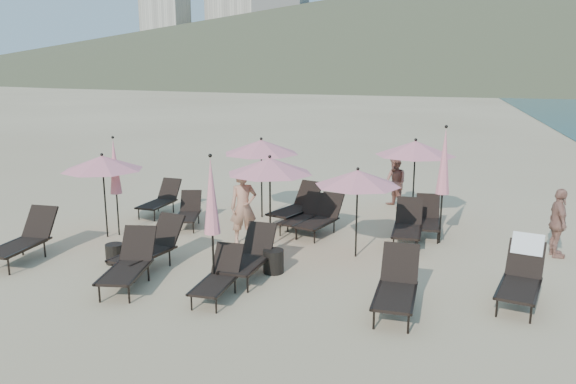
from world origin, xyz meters
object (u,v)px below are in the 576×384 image
(lounger_6, at_px, (161,199))
(beachgoer_b, at_px, (395,182))
(umbrella_open_3, at_px, (261,147))
(lounger_7, at_px, (188,212))
(lounger_1, at_px, (129,263))
(lounger_4, at_px, (397,285))
(umbrella_closed_2, at_px, (115,167))
(side_table_1, at_px, (273,261))
(lounger_9, at_px, (304,215))
(umbrella_open_4, at_px, (415,148))
(beachgoer_a, at_px, (243,207))
(beachgoer_c, at_px, (558,223))
(umbrella_open_0, at_px, (102,163))
(lounger_13, at_px, (321,217))
(lounger_5, at_px, (522,274))
(lounger_12, at_px, (150,246))
(umbrella_closed_0, at_px, (211,197))
(lounger_8, at_px, (297,205))
(lounger_10, at_px, (427,218))
(umbrella_open_1, at_px, (270,166))
(umbrella_closed_1, at_px, (444,162))
(umbrella_open_2, at_px, (358,178))
(lounger_2, at_px, (219,276))
(lounger_3, at_px, (250,256))
(lounger_0, at_px, (24,239))
(side_table_0, at_px, (115,254))
(lounger_11, at_px, (408,224))

(lounger_6, bearing_deg, beachgoer_b, 25.60)
(umbrella_open_3, bearing_deg, lounger_7, -139.43)
(lounger_1, height_order, lounger_4, lounger_4)
(lounger_4, distance_m, umbrella_closed_2, 7.72)
(lounger_6, distance_m, side_table_1, 5.81)
(lounger_9, distance_m, umbrella_open_4, 3.49)
(umbrella_closed_2, relative_size, beachgoer_a, 1.42)
(beachgoer_c, bearing_deg, umbrella_open_0, 90.77)
(lounger_1, distance_m, umbrella_open_3, 5.80)
(lounger_13, distance_m, beachgoer_a, 2.07)
(lounger_5, xyz_separation_m, beachgoer_a, (-5.98, 1.96, 0.36))
(lounger_12, bearing_deg, side_table_1, 21.89)
(lounger_12, bearing_deg, lounger_9, 68.05)
(lounger_6, bearing_deg, umbrella_closed_0, -49.36)
(lounger_8, relative_size, lounger_10, 1.20)
(lounger_12, relative_size, umbrella_open_3, 0.82)
(lounger_7, distance_m, umbrella_open_1, 3.18)
(lounger_4, distance_m, lounger_8, 5.87)
(lounger_5, height_order, umbrella_open_4, umbrella_open_4)
(umbrella_closed_1, bearing_deg, umbrella_closed_2, -169.55)
(beachgoer_c, bearing_deg, lounger_6, 77.72)
(lounger_8, height_order, beachgoer_a, beachgoer_a)
(umbrella_open_2, bearing_deg, umbrella_closed_1, 40.08)
(lounger_4, xyz_separation_m, beachgoer_c, (3.21, 3.83, 0.31))
(umbrella_open_3, distance_m, umbrella_closed_0, 5.36)
(lounger_1, distance_m, lounger_2, 1.86)
(umbrella_open_1, xyz_separation_m, beachgoer_a, (-0.68, 0.04, -1.03))
(lounger_13, bearing_deg, beachgoer_c, 13.26)
(lounger_4, bearing_deg, lounger_8, 122.43)
(lounger_3, relative_size, umbrella_open_2, 0.84)
(lounger_5, bearing_deg, lounger_1, -157.17)
(lounger_7, xyz_separation_m, lounger_8, (2.71, 1.06, 0.09))
(lounger_0, height_order, umbrella_open_2, umbrella_open_2)
(lounger_2, bearing_deg, lounger_5, 13.24)
(lounger_6, distance_m, umbrella_closed_1, 7.95)
(lounger_12, bearing_deg, side_table_0, -170.51)
(lounger_12, xyz_separation_m, umbrella_closed_1, (5.86, 3.36, 1.50))
(umbrella_open_2, height_order, umbrella_closed_2, umbrella_closed_2)
(lounger_13, distance_m, beachgoer_c, 5.45)
(lounger_1, distance_m, lounger_11, 6.52)
(lounger_8, relative_size, beachgoer_b, 1.27)
(lounger_3, distance_m, side_table_0, 3.10)
(lounger_4, xyz_separation_m, umbrella_open_4, (-0.04, 5.91, 1.56))
(lounger_1, xyz_separation_m, side_table_0, (-1.00, 1.06, -0.26))
(lounger_3, height_order, lounger_4, lounger_4)
(umbrella_open_3, bearing_deg, lounger_9, -34.33)
(lounger_11, distance_m, umbrella_closed_0, 5.37)
(lounger_0, height_order, lounger_7, lounger_0)
(umbrella_open_3, height_order, beachgoer_c, umbrella_open_3)
(lounger_11, xyz_separation_m, beachgoer_b, (-0.59, 3.49, 0.30))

